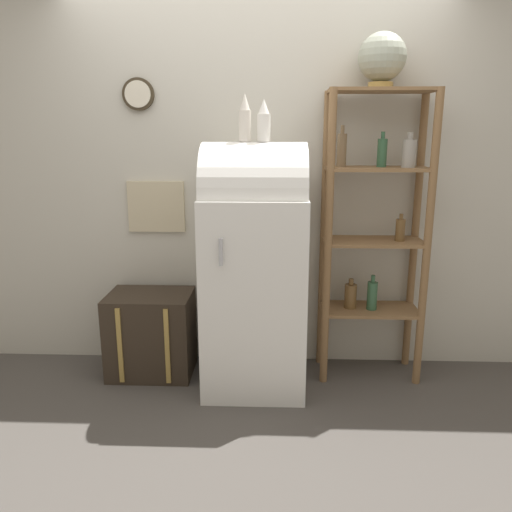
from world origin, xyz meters
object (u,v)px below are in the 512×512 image
(refrigerator, at_px, (255,263))
(globe, at_px, (382,58))
(vase_left, at_px, (245,119))
(vase_center, at_px, (264,122))
(suitcase_trunk, at_px, (151,334))

(refrigerator, distance_m, globe, 1.48)
(vase_left, xyz_separation_m, vase_center, (0.11, -0.01, -0.02))
(suitcase_trunk, bearing_deg, vase_left, -8.45)
(vase_left, distance_m, vase_center, 0.11)
(refrigerator, relative_size, suitcase_trunk, 2.76)
(refrigerator, xyz_separation_m, vase_center, (0.05, -0.01, 0.87))
(refrigerator, distance_m, vase_center, 0.87)
(globe, bearing_deg, refrigerator, -166.51)
(suitcase_trunk, height_order, globe, globe)
(globe, height_order, vase_center, globe)
(refrigerator, height_order, globe, globe)
(suitcase_trunk, distance_m, vase_left, 1.57)
(refrigerator, relative_size, vase_center, 6.40)
(suitcase_trunk, distance_m, globe, 2.32)
(suitcase_trunk, bearing_deg, globe, 3.42)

